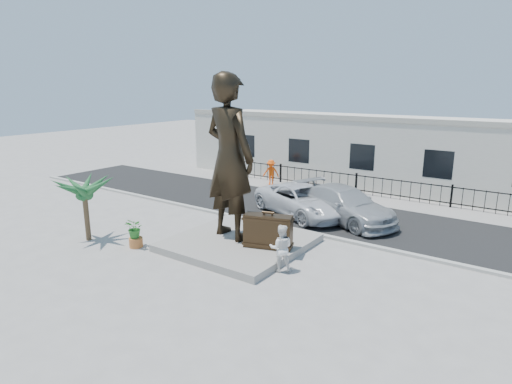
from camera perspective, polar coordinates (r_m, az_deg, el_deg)
ground at (r=16.67m, az=-4.00°, el=-9.07°), size 100.00×100.00×0.00m
street at (r=23.06m, az=8.60°, el=-2.58°), size 40.00×7.00×0.01m
curb at (r=20.11m, az=4.11°, el=-4.79°), size 40.00×0.25×0.12m
far_sidewalk at (r=26.58m, az=12.48°, el=-0.52°), size 40.00×2.50×0.02m
plinth at (r=18.00m, az=-2.23°, el=-6.75°), size 5.20×5.20×0.30m
fence at (r=27.17m, az=13.20°, el=1.04°), size 22.00×0.10×1.20m
building at (r=30.77m, az=16.33°, el=5.36°), size 28.00×7.00×4.40m
statue at (r=17.46m, az=-3.54°, el=4.62°), size 2.70×2.00×6.77m
suitcase at (r=16.86m, az=1.61°, el=-5.26°), size 1.98×1.14×1.33m
tourist at (r=15.45m, az=3.36°, el=-7.48°), size 1.07×1.01×1.75m
car_white at (r=22.11m, az=6.11°, el=-1.10°), size 6.20×4.55×1.57m
car_silver at (r=21.46m, az=11.67°, el=-1.62°), size 6.25×4.36×1.68m
worker at (r=28.73m, az=2.02°, el=2.64°), size 1.24×0.94×1.70m
palm_tree at (r=20.08m, az=-21.37°, el=-5.97°), size 1.80×1.80×3.20m
planter at (r=18.54m, az=-15.70°, el=-6.49°), size 0.56×0.56×0.40m
shrub at (r=18.34m, az=-15.83°, el=-4.67°), size 0.77×0.67×0.84m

